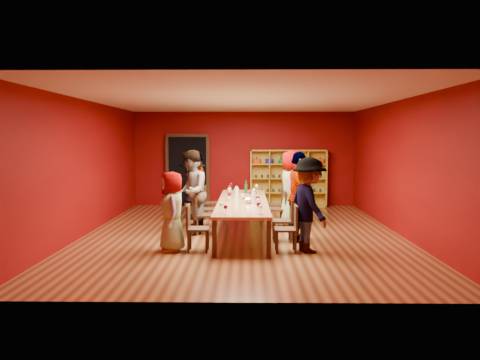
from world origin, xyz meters
The scene contains 44 objects.
room_shell centered at (0.00, 0.00, 1.50)m, with size 7.10×9.10×3.04m.
tasting_table centered at (0.00, 0.00, 0.70)m, with size 1.10×4.50×0.75m.
doorway centered at (-1.80, 4.43, 1.12)m, with size 1.40×0.17×2.30m.
shelving_unit centered at (1.40, 4.32, 0.98)m, with size 2.40×0.40×1.80m.
chair_person_left_0 centered at (-0.91, -1.70, 0.50)m, with size 0.42×0.42×0.89m.
person_left_0 centered at (-1.32, -1.70, 0.76)m, with size 0.74×0.41×1.52m, color pink.
chair_person_left_2 centered at (-0.91, -0.08, 0.50)m, with size 0.42×0.42×0.89m.
person_left_2 centered at (-1.16, -0.08, 0.95)m, with size 0.92×0.50×1.89m, color beige.
chair_person_left_3 centered at (-0.91, 0.79, 0.50)m, with size 0.42×0.42×0.89m.
person_left_3 centered at (-1.22, 0.79, 0.86)m, with size 1.11×0.46×1.72m, color white.
chair_person_left_4 centered at (-0.91, 1.95, 0.50)m, with size 0.42×0.42×0.89m.
person_left_4 centered at (-1.22, 1.95, 0.89)m, with size 1.04×0.47×1.77m, color pink.
chair_person_right_0 centered at (0.91, -1.72, 0.50)m, with size 0.42×0.42×0.89m.
person_right_0 centered at (1.27, -1.72, 0.90)m, with size 1.16×0.48×1.79m, color silver.
chair_person_right_1 centered at (0.91, -0.81, 0.50)m, with size 0.42×0.42×0.89m.
person_right_1 centered at (1.17, -0.81, 0.94)m, with size 1.10×0.50×1.88m, color #141837.
chair_person_right_3 centered at (0.91, 0.83, 0.50)m, with size 0.42×0.42×0.89m.
person_right_3 centered at (1.18, 0.83, 0.93)m, with size 0.91×0.50×1.86m, color #121B33.
chair_person_right_4 centered at (0.91, 1.60, 0.50)m, with size 0.42×0.42×0.89m.
person_right_4 centered at (1.28, 1.60, 0.82)m, with size 0.60×0.44×1.64m, color silver.
wine_glass_0 centered at (0.32, -1.82, 0.91)m, with size 0.09×0.09×0.22m.
wine_glass_1 centered at (-0.31, 0.11, 0.89)m, with size 0.08×0.08×0.19m.
wine_glass_2 centered at (-0.33, 0.81, 0.91)m, with size 0.09×0.09×0.22m.
wine_glass_3 centered at (0.28, 0.12, 0.90)m, with size 0.08×0.08×0.21m.
wine_glass_4 centered at (0.27, -0.10, 0.88)m, with size 0.07×0.07×0.19m.
wine_glass_5 centered at (-0.29, -1.98, 0.88)m, with size 0.07×0.07×0.18m.
wine_glass_6 centered at (0.32, -0.84, 0.91)m, with size 0.09×0.09×0.22m.
wine_glass_7 centered at (0.05, -1.26, 0.89)m, with size 0.08×0.08×0.19m.
wine_glass_8 centered at (-0.17, 1.33, 0.88)m, with size 0.07×0.07×0.19m.
wine_glass_9 centered at (0.32, -1.03, 0.88)m, with size 0.07×0.07×0.18m.
wine_glass_10 centered at (-0.26, -0.98, 0.89)m, with size 0.08×0.08×0.20m.
wine_glass_11 centered at (0.35, -1.93, 0.88)m, with size 0.07×0.07×0.18m.
wine_glass_12 centered at (-0.33, 1.96, 0.91)m, with size 0.09×0.09×0.22m.
wine_glass_13 centered at (0.17, 0.37, 0.88)m, with size 0.07×0.07×0.18m.
wine_glass_14 centered at (-0.38, -1.77, 0.90)m, with size 0.08×0.08×0.21m.
wine_glass_15 centered at (0.00, -0.47, 0.90)m, with size 0.09×0.09×0.21m.
wine_glass_16 centered at (0.27, 0.89, 0.89)m, with size 0.08×0.08×0.19m.
wine_glass_17 centered at (-0.29, -0.14, 0.91)m, with size 0.09×0.09×0.21m.
wine_glass_18 centered at (0.35, 1.78, 0.89)m, with size 0.08×0.08×0.20m.
wine_glass_19 centered at (-0.37, 1.64, 0.89)m, with size 0.08×0.08×0.19m.
spittoon_bowl centered at (0.12, -0.36, 0.81)m, with size 0.27×0.27×0.15m, color silver.
carafe_a centered at (-0.15, 0.44, 0.88)m, with size 0.12×0.12×0.28m.
carafe_b centered at (0.24, -0.47, 0.87)m, with size 0.14×0.14×0.28m.
wine_bottle centered at (0.07, 1.49, 0.87)m, with size 0.10×0.10×0.33m.
Camera 1 is at (0.10, -10.45, 2.13)m, focal length 35.00 mm.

